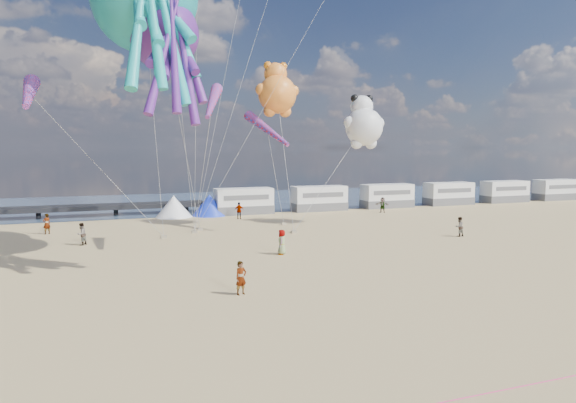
# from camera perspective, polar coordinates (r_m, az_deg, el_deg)

# --- Properties ---
(ground) EXTENTS (120.00, 120.00, 0.00)m
(ground) POSITION_cam_1_polar(r_m,az_deg,el_deg) (21.07, 8.20, -15.38)
(ground) COLOR tan
(ground) RESTS_ON ground
(water) EXTENTS (120.00, 120.00, 0.00)m
(water) POSITION_cam_1_polar(r_m,az_deg,el_deg) (73.25, -12.53, -0.13)
(water) COLOR #354A66
(water) RESTS_ON ground
(motorhome_0) EXTENTS (6.60, 2.50, 3.00)m
(motorhome_0) POSITION_cam_1_polar(r_m,az_deg,el_deg) (59.59, -4.94, 0.05)
(motorhome_0) COLOR silver
(motorhome_0) RESTS_ON ground
(motorhome_1) EXTENTS (6.60, 2.50, 3.00)m
(motorhome_1) POSITION_cam_1_polar(r_m,az_deg,el_deg) (62.72, 3.47, 0.35)
(motorhome_1) COLOR silver
(motorhome_1) RESTS_ON ground
(motorhome_2) EXTENTS (6.60, 2.50, 3.00)m
(motorhome_2) POSITION_cam_1_polar(r_m,az_deg,el_deg) (67.05, 10.94, 0.62)
(motorhome_2) COLOR silver
(motorhome_2) RESTS_ON ground
(motorhome_3) EXTENTS (6.60, 2.50, 3.00)m
(motorhome_3) POSITION_cam_1_polar(r_m,az_deg,el_deg) (72.38, 17.41, 0.84)
(motorhome_3) COLOR silver
(motorhome_3) RESTS_ON ground
(motorhome_4) EXTENTS (6.60, 2.50, 3.00)m
(motorhome_4) POSITION_cam_1_polar(r_m,az_deg,el_deg) (78.50, 22.93, 1.03)
(motorhome_4) COLOR silver
(motorhome_4) RESTS_ON ground
(motorhome_5) EXTENTS (6.60, 2.50, 3.00)m
(motorhome_5) POSITION_cam_1_polar(r_m,az_deg,el_deg) (85.24, 27.62, 1.17)
(motorhome_5) COLOR silver
(motorhome_5) RESTS_ON ground
(tent_white) EXTENTS (4.00, 4.00, 2.40)m
(tent_white) POSITION_cam_1_polar(r_m,az_deg,el_deg) (58.08, -12.58, -0.53)
(tent_white) COLOR white
(tent_white) RESTS_ON ground
(tent_blue) EXTENTS (4.00, 4.00, 2.40)m
(tent_blue) POSITION_cam_1_polar(r_m,az_deg,el_deg) (58.72, -8.71, -0.38)
(tent_blue) COLOR #1933CC
(tent_blue) RESTS_ON ground
(rope_line) EXTENTS (34.00, 0.03, 0.03)m
(rope_line) POSITION_cam_1_polar(r_m,az_deg,el_deg) (17.20, 16.62, -20.62)
(rope_line) COLOR #F2338C
(rope_line) RESTS_ON ground
(standing_person) EXTENTS (0.75, 0.61, 1.78)m
(standing_person) POSITION_cam_1_polar(r_m,az_deg,el_deg) (27.18, -5.25, -8.45)
(standing_person) COLOR tan
(standing_person) RESTS_ON ground
(beachgoer_0) EXTENTS (0.67, 0.78, 1.80)m
(beachgoer_0) POSITION_cam_1_polar(r_m,az_deg,el_deg) (36.98, -0.69, -4.53)
(beachgoer_0) COLOR #7F6659
(beachgoer_0) RESTS_ON ground
(beachgoer_1) EXTENTS (0.97, 1.03, 1.77)m
(beachgoer_1) POSITION_cam_1_polar(r_m,az_deg,el_deg) (43.64, -21.98, -3.37)
(beachgoer_1) COLOR #7F6659
(beachgoer_1) RESTS_ON ground
(beachgoer_3) EXTENTS (1.34, 1.04, 1.83)m
(beachgoer_3) POSITION_cam_1_polar(r_m,az_deg,el_deg) (55.39, -5.44, -1.02)
(beachgoer_3) COLOR #7F6659
(beachgoer_3) RESTS_ON ground
(beachgoer_4) EXTENTS (1.10, 1.01, 1.81)m
(beachgoer_4) POSITION_cam_1_polar(r_m,az_deg,el_deg) (61.76, 10.46, -0.38)
(beachgoer_4) COLOR #7F6659
(beachgoer_4) RESTS_ON ground
(beachgoer_5) EXTENTS (1.73, 1.38, 1.84)m
(beachgoer_5) POSITION_cam_1_polar(r_m,az_deg,el_deg) (50.45, -25.24, -2.25)
(beachgoer_5) COLOR #7F6659
(beachgoer_5) RESTS_ON ground
(beachgoer_7) EXTENTS (0.86, 0.58, 1.70)m
(beachgoer_7) POSITION_cam_1_polar(r_m,az_deg,el_deg) (46.83, 18.50, -2.67)
(beachgoer_7) COLOR #7F6659
(beachgoer_7) RESTS_ON ground
(sandbag_a) EXTENTS (0.50, 0.35, 0.22)m
(sandbag_a) POSITION_cam_1_polar(r_m,az_deg,el_deg) (44.92, -13.64, -3.85)
(sandbag_a) COLOR gray
(sandbag_a) RESTS_ON ground
(sandbag_b) EXTENTS (0.50, 0.35, 0.22)m
(sandbag_b) POSITION_cam_1_polar(r_m,az_deg,el_deg) (48.34, -9.76, -3.07)
(sandbag_b) COLOR gray
(sandbag_b) RESTS_ON ground
(sandbag_c) EXTENTS (0.50, 0.35, 0.22)m
(sandbag_c) POSITION_cam_1_polar(r_m,az_deg,el_deg) (46.23, 0.66, -3.40)
(sandbag_c) COLOR gray
(sandbag_c) RESTS_ON ground
(sandbag_d) EXTENTS (0.50, 0.35, 0.22)m
(sandbag_d) POSITION_cam_1_polar(r_m,az_deg,el_deg) (51.17, -0.48, -2.48)
(sandbag_d) COLOR gray
(sandbag_d) RESTS_ON ground
(sandbag_e) EXTENTS (0.50, 0.35, 0.22)m
(sandbag_e) POSITION_cam_1_polar(r_m,az_deg,el_deg) (47.03, -10.35, -3.33)
(sandbag_e) COLOR gray
(sandbag_e) RESTS_ON ground
(kite_octopus_purple) EXTENTS (4.21, 9.78, 11.17)m
(kite_octopus_purple) POSITION_cam_1_polar(r_m,az_deg,el_deg) (37.98, -13.62, 17.49)
(kite_octopus_purple) COLOR #58207E
(kite_panda) EXTENTS (5.75, 5.60, 6.36)m
(kite_panda) POSITION_cam_1_polar(r_m,az_deg,el_deg) (51.66, 8.44, 8.21)
(kite_panda) COLOR white
(kite_teddy_orange) EXTENTS (5.50, 5.33, 6.28)m
(kite_teddy_orange) POSITION_cam_1_polar(r_m,az_deg,el_deg) (50.08, -1.20, 11.81)
(kite_teddy_orange) COLOR orange
(windsock_left) EXTENTS (1.34, 6.22, 6.18)m
(windsock_left) POSITION_cam_1_polar(r_m,az_deg,el_deg) (37.90, -26.82, 10.68)
(windsock_left) COLOR red
(windsock_mid) EXTENTS (3.08, 6.71, 6.74)m
(windsock_mid) POSITION_cam_1_polar(r_m,az_deg,el_deg) (47.60, -2.32, 8.00)
(windsock_mid) COLOR red
(windsock_right) EXTENTS (2.70, 5.22, 5.24)m
(windsock_right) POSITION_cam_1_polar(r_m,az_deg,el_deg) (38.75, -8.40, 10.87)
(windsock_right) COLOR red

